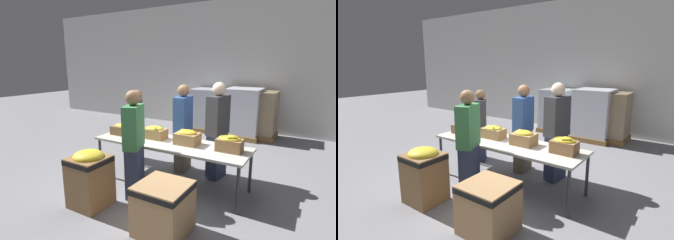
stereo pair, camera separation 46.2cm
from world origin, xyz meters
TOP-DOWN VIEW (x-y plane):
  - ground_plane at (0.00, 0.00)m, footprint 30.00×30.00m
  - wall_back at (0.00, 4.47)m, footprint 16.00×0.08m
  - sorting_table at (0.00, 0.00)m, footprint 2.73×0.86m
  - banana_box_0 at (-1.02, -0.01)m, footprint 0.44×0.29m
  - banana_box_1 at (-0.36, 0.08)m, footprint 0.42×0.29m
  - banana_box_2 at (0.30, 0.06)m, footprint 0.39×0.31m
  - banana_box_3 at (1.03, 0.06)m, footprint 0.39×0.26m
  - volunteer_0 at (0.62, 0.65)m, footprint 0.31×0.51m
  - volunteer_1 at (-1.15, 0.63)m, footprint 0.42×0.46m
  - volunteer_2 at (-0.08, 0.64)m, footprint 0.26×0.47m
  - volunteer_3 at (-0.27, -0.66)m, footprint 0.37×0.51m
  - donation_bin_0 at (-0.65, -1.24)m, footprint 0.53×0.53m
  - donation_bin_1 at (0.62, -1.24)m, footprint 0.62×0.62m
  - pallet_stack_0 at (-0.89, 3.89)m, footprint 0.96×0.96m
  - pallet_stack_1 at (0.31, 3.67)m, footprint 1.02×1.02m
  - pallet_stack_2 at (0.74, 3.85)m, footprint 0.92×0.92m

SIDE VIEW (x-z plane):
  - ground_plane at x=0.00m, z-range 0.00..0.00m
  - donation_bin_1 at x=0.62m, z-range 0.03..0.68m
  - donation_bin_0 at x=-0.65m, z-range 0.03..0.89m
  - pallet_stack_0 at x=-0.89m, z-range -0.01..1.30m
  - pallet_stack_2 at x=0.74m, z-range -0.01..1.32m
  - pallet_stack_1 at x=0.31m, z-range -0.01..1.39m
  - sorting_table at x=0.00m, z-range 0.33..1.09m
  - volunteer_1 at x=-1.15m, z-range 0.00..1.55m
  - volunteer_3 at x=-0.27m, z-range -0.01..1.70m
  - volunteer_2 at x=-0.08m, z-range -0.01..1.70m
  - banana_box_0 at x=-1.02m, z-range 0.76..0.97m
  - banana_box_1 at x=-0.36m, z-range 0.75..1.00m
  - volunteer_0 at x=0.62m, z-range -0.01..1.77m
  - banana_box_2 at x=0.30m, z-range 0.76..1.01m
  - banana_box_3 at x=1.03m, z-range 0.76..1.02m
  - wall_back at x=0.00m, z-range 0.00..4.00m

